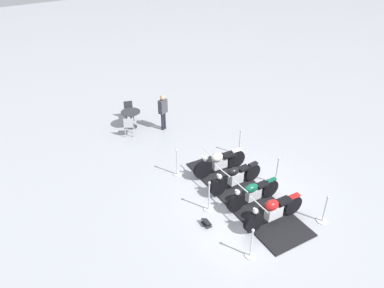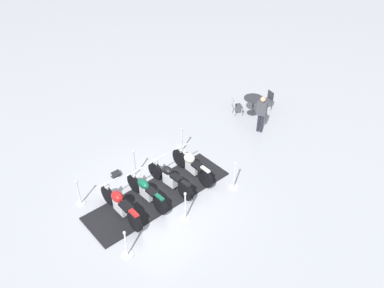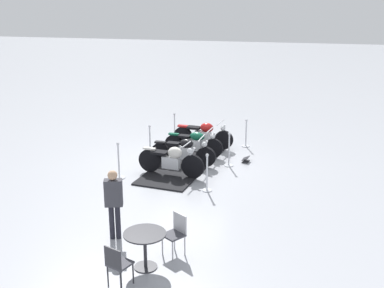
% 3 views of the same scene
% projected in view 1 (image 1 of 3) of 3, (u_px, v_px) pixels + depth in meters
% --- Properties ---
extents(ground_plane, '(80.00, 80.00, 0.00)m').
position_uv_depth(ground_plane, '(243.00, 196.00, 12.26)').
color(ground_plane, '#A8AAB2').
extents(display_platform, '(2.29, 5.35, 0.05)m').
position_uv_depth(display_platform, '(243.00, 195.00, 12.25)').
color(display_platform, black).
rests_on(display_platform, ground_plane).
extents(motorcycle_cream, '(2.14, 0.65, 1.05)m').
position_uv_depth(motorcycle_cream, '(219.00, 161.00, 13.08)').
color(motorcycle_cream, black).
rests_on(motorcycle_cream, display_platform).
extents(motorcycle_black, '(2.18, 0.79, 0.95)m').
position_uv_depth(motorcycle_black, '(235.00, 177.00, 12.37)').
color(motorcycle_black, black).
rests_on(motorcycle_black, display_platform).
extents(motorcycle_forest, '(2.07, 0.71, 0.95)m').
position_uv_depth(motorcycle_forest, '(253.00, 193.00, 11.62)').
color(motorcycle_forest, black).
rests_on(motorcycle_forest, display_platform).
extents(motorcycle_maroon, '(2.21, 0.80, 0.98)m').
position_uv_depth(motorcycle_maroon, '(273.00, 211.00, 10.88)').
color(motorcycle_maroon, black).
rests_on(motorcycle_maroon, display_platform).
extents(stanchion_left_front, '(0.35, 0.35, 1.13)m').
position_uv_depth(stanchion_left_front, '(239.00, 147.00, 14.31)').
color(stanchion_left_front, silver).
rests_on(stanchion_left_front, ground_plane).
extents(stanchion_left_rear, '(0.35, 0.35, 1.01)m').
position_uv_depth(stanchion_left_rear, '(324.00, 214.00, 11.06)').
color(stanchion_left_rear, silver).
rests_on(stanchion_left_rear, ground_plane).
extents(stanchion_right_front, '(0.29, 0.29, 1.11)m').
position_uv_depth(stanchion_right_front, '(177.00, 165.00, 13.10)').
color(stanchion_right_front, silver).
rests_on(stanchion_right_front, ground_plane).
extents(stanchion_left_mid, '(0.30, 0.30, 1.11)m').
position_uv_depth(stanchion_left_mid, '(276.00, 175.00, 12.65)').
color(stanchion_left_mid, silver).
rests_on(stanchion_left_mid, ground_plane).
extents(stanchion_right_mid, '(0.31, 0.31, 1.13)m').
position_uv_depth(stanchion_right_mid, '(209.00, 200.00, 11.48)').
color(stanchion_right_mid, silver).
rests_on(stanchion_right_mid, ground_plane).
extents(stanchion_right_rear, '(0.30, 0.30, 1.02)m').
position_uv_depth(stanchion_right_rear, '(251.00, 247.00, 9.86)').
color(stanchion_right_rear, silver).
rests_on(stanchion_right_rear, ground_plane).
extents(info_placard, '(0.25, 0.39, 0.18)m').
position_uv_depth(info_placard, '(206.00, 223.00, 11.05)').
color(info_placard, '#333338').
rests_on(info_placard, ground_plane).
extents(cafe_table, '(0.87, 0.87, 0.78)m').
position_uv_depth(cafe_table, '(131.00, 115.00, 16.11)').
color(cafe_table, '#2D2D33').
rests_on(cafe_table, ground_plane).
extents(cafe_chair_near_table, '(0.52, 0.52, 0.87)m').
position_uv_depth(cafe_chair_near_table, '(129.00, 109.00, 16.83)').
color(cafe_chair_near_table, '#2D2D33').
rests_on(cafe_chair_near_table, ground_plane).
extents(cafe_chair_across_table, '(0.56, 0.56, 0.90)m').
position_uv_depth(cafe_chair_across_table, '(129.00, 125.00, 15.45)').
color(cafe_chair_across_table, '#B7B7BC').
rests_on(cafe_chair_across_table, ground_plane).
extents(bystander_person, '(0.45, 0.33, 1.65)m').
position_uv_depth(bystander_person, '(163.00, 109.00, 15.75)').
color(bystander_person, '#23232D').
rests_on(bystander_person, ground_plane).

